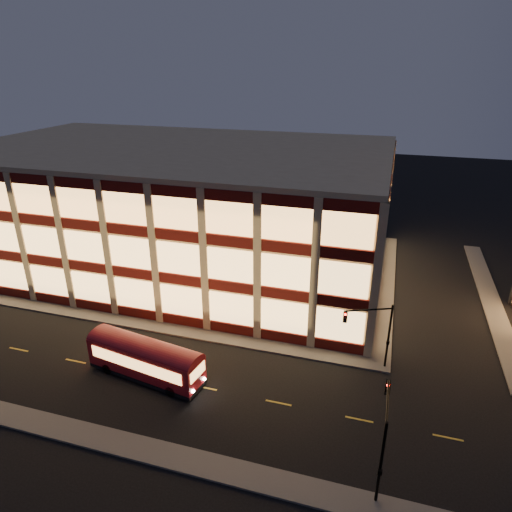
% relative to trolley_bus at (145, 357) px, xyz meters
% --- Properties ---
extents(ground, '(200.00, 200.00, 0.00)m').
position_rel_trolley_bus_xyz_m(ground, '(-4.92, 6.02, -1.86)').
color(ground, black).
rests_on(ground, ground).
extents(sidewalk_office_south, '(54.00, 2.00, 0.15)m').
position_rel_trolley_bus_xyz_m(sidewalk_office_south, '(-7.92, 7.02, -1.79)').
color(sidewalk_office_south, '#514F4C').
rests_on(sidewalk_office_south, ground).
extents(sidewalk_office_east, '(2.00, 30.00, 0.15)m').
position_rel_trolley_bus_xyz_m(sidewalk_office_east, '(18.08, 23.02, -1.79)').
color(sidewalk_office_east, '#514F4C').
rests_on(sidewalk_office_east, ground).
extents(sidewalk_tower_west, '(2.00, 30.00, 0.15)m').
position_rel_trolley_bus_xyz_m(sidewalk_tower_west, '(29.08, 23.02, -1.79)').
color(sidewalk_tower_west, '#514F4C').
rests_on(sidewalk_tower_west, ground).
extents(sidewalk_near, '(100.00, 2.00, 0.15)m').
position_rel_trolley_bus_xyz_m(sidewalk_near, '(-4.92, -6.98, -1.79)').
color(sidewalk_near, '#514F4C').
rests_on(sidewalk_near, ground).
extents(office_building, '(50.45, 30.45, 14.50)m').
position_rel_trolley_bus_xyz_m(office_building, '(-7.83, 22.93, 5.38)').
color(office_building, tan).
rests_on(office_building, ground).
extents(traffic_signal_far, '(3.79, 1.87, 6.00)m').
position_rel_trolley_bus_xyz_m(traffic_signal_far, '(17.29, 6.25, 2.25)').
color(traffic_signal_far, black).
rests_on(traffic_signal_far, ground).
extents(traffic_signal_near, '(0.32, 4.45, 6.00)m').
position_rel_trolley_bus_xyz_m(traffic_signal_near, '(18.58, -5.01, 2.26)').
color(traffic_signal_near, black).
rests_on(traffic_signal_near, ground).
extents(trolley_bus, '(10.20, 4.05, 3.36)m').
position_rel_trolley_bus_xyz_m(trolley_bus, '(0.00, 0.00, 0.00)').
color(trolley_bus, maroon).
rests_on(trolley_bus, ground).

